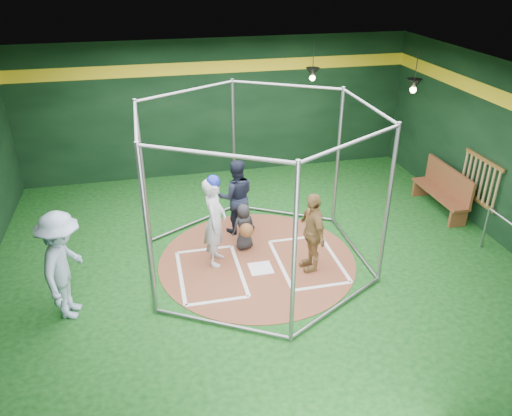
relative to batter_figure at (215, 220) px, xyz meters
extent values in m
cube|color=#0D3A0F|center=(0.78, -0.13, -0.92)|extent=(10.00, 9.00, 0.02)
cube|color=black|center=(0.78, -0.13, 2.59)|extent=(10.00, 9.00, 0.02)
cube|color=black|center=(0.78, 4.37, 0.84)|extent=(10.00, 0.10, 3.50)
cube|color=black|center=(0.78, -4.63, 0.84)|extent=(10.00, 0.10, 3.50)
cube|color=black|center=(5.78, -0.13, 0.84)|extent=(0.10, 9.00, 3.50)
cube|color=yellow|center=(0.78, 4.34, 1.89)|extent=(10.00, 0.01, 0.30)
cylinder|color=brown|center=(0.78, -0.13, -0.91)|extent=(3.80, 3.80, 0.01)
cube|color=white|center=(0.78, -0.43, -0.90)|extent=(0.43, 0.43, 0.01)
cube|color=white|center=(-0.17, 0.47, -0.90)|extent=(1.10, 0.07, 0.01)
cube|color=white|center=(-0.17, -1.23, -0.90)|extent=(1.10, 0.07, 0.01)
cube|color=white|center=(-0.72, -0.38, -0.90)|extent=(0.07, 1.70, 0.01)
cube|color=white|center=(0.38, -0.38, -0.90)|extent=(0.07, 1.70, 0.01)
cube|color=white|center=(1.73, 0.47, -0.90)|extent=(1.10, 0.07, 0.01)
cube|color=white|center=(1.73, -1.23, -0.90)|extent=(1.10, 0.07, 0.01)
cube|color=white|center=(1.18, -0.38, -0.90)|extent=(0.07, 1.70, 0.01)
cube|color=white|center=(2.28, -0.38, -0.90)|extent=(0.07, 1.70, 0.01)
cylinder|color=gray|center=(2.77, 1.02, 0.59)|extent=(0.07, 0.07, 3.00)
cylinder|color=gray|center=(0.78, 2.17, 0.59)|extent=(0.07, 0.07, 3.00)
cylinder|color=gray|center=(-1.21, 1.02, 0.59)|extent=(0.07, 0.07, 3.00)
cylinder|color=gray|center=(-1.21, -1.28, 0.59)|extent=(0.07, 0.07, 3.00)
cylinder|color=gray|center=(0.78, -2.43, 0.59)|extent=(0.07, 0.07, 3.00)
cylinder|color=gray|center=(2.77, -1.28, 0.59)|extent=(0.07, 0.07, 3.00)
cylinder|color=gray|center=(1.77, 1.60, 2.04)|extent=(2.02, 1.20, 0.06)
cylinder|color=gray|center=(1.77, 1.60, -0.86)|extent=(2.02, 1.20, 0.06)
cylinder|color=gray|center=(-0.22, 1.60, 2.04)|extent=(2.02, 1.20, 0.06)
cylinder|color=gray|center=(-0.22, 1.60, -0.86)|extent=(2.02, 1.20, 0.06)
cylinder|color=gray|center=(-1.21, -0.13, 2.04)|extent=(0.06, 2.30, 0.06)
cylinder|color=gray|center=(-1.21, -0.13, -0.86)|extent=(0.06, 2.30, 0.06)
cylinder|color=gray|center=(-0.22, -1.85, 2.04)|extent=(2.02, 1.20, 0.06)
cylinder|color=gray|center=(-0.22, -1.85, -0.86)|extent=(2.02, 1.20, 0.06)
cylinder|color=gray|center=(1.77, -1.85, 2.04)|extent=(2.02, 1.20, 0.06)
cylinder|color=gray|center=(1.77, -1.85, -0.86)|extent=(2.02, 1.20, 0.06)
cylinder|color=gray|center=(2.77, -0.13, 2.04)|extent=(0.06, 2.30, 0.06)
cylinder|color=gray|center=(2.77, -0.13, -0.86)|extent=(0.06, 2.30, 0.06)
cube|color=brown|center=(5.72, 0.27, 0.59)|extent=(0.05, 1.25, 0.08)
cube|color=brown|center=(5.72, 0.27, -0.31)|extent=(0.05, 1.25, 0.08)
cylinder|color=tan|center=(5.70, -0.28, 0.14)|extent=(0.06, 0.06, 0.85)
cylinder|color=tan|center=(5.70, -0.12, 0.14)|extent=(0.06, 0.06, 0.85)
cylinder|color=tan|center=(5.70, 0.04, 0.14)|extent=(0.06, 0.06, 0.85)
cylinder|color=tan|center=(5.70, 0.19, 0.14)|extent=(0.06, 0.06, 0.85)
cylinder|color=tan|center=(5.70, 0.35, 0.14)|extent=(0.06, 0.06, 0.85)
cylinder|color=tan|center=(5.70, 0.51, 0.14)|extent=(0.06, 0.06, 0.85)
cylinder|color=tan|center=(5.70, 0.66, 0.14)|extent=(0.06, 0.06, 0.85)
cylinder|color=tan|center=(5.70, 0.82, 0.14)|extent=(0.06, 0.06, 0.85)
cone|color=black|center=(2.98, 3.47, 1.84)|extent=(0.34, 0.34, 0.22)
sphere|color=#FFD899|center=(2.98, 3.47, 1.71)|extent=(0.14, 0.14, 0.14)
cylinder|color=black|center=(2.98, 3.47, 2.19)|extent=(0.02, 0.02, 0.70)
cone|color=black|center=(4.78, 1.87, 1.84)|extent=(0.34, 0.34, 0.22)
sphere|color=#FFD899|center=(4.78, 1.87, 1.71)|extent=(0.14, 0.14, 0.14)
cylinder|color=black|center=(4.78, 1.87, 2.19)|extent=(0.02, 0.02, 0.70)
imported|color=#BBBBC2|center=(0.00, 0.00, -0.03)|extent=(0.59, 0.73, 1.75)
sphere|color=navy|center=(0.00, 0.00, 0.78)|extent=(0.26, 0.26, 0.26)
imported|color=tan|center=(1.70, -0.59, -0.13)|extent=(0.46, 0.94, 1.54)
imported|color=black|center=(0.62, 0.38, -0.42)|extent=(0.54, 0.43, 0.97)
sphere|color=brown|center=(0.62, 0.13, -0.36)|extent=(0.28, 0.28, 0.28)
imported|color=black|center=(0.61, 1.09, -0.09)|extent=(0.83, 0.66, 1.62)
imported|color=#95ACC5|center=(-2.55, -0.98, 0.02)|extent=(0.92, 1.32, 1.87)
cube|color=brown|center=(5.33, 1.01, -0.50)|extent=(0.42, 1.79, 0.06)
cube|color=brown|center=(5.50, 1.01, -0.17)|extent=(0.06, 1.79, 0.60)
cube|color=brown|center=(5.33, 0.22, -0.72)|extent=(0.40, 0.08, 0.40)
cube|color=brown|center=(5.33, 1.81, -0.72)|extent=(0.40, 0.08, 0.40)
cylinder|color=gray|center=(5.33, -0.65, -0.47)|extent=(0.05, 0.05, 0.90)
cylinder|color=gray|center=(5.33, -1.15, -0.04)|extent=(0.05, 1.00, 0.05)
camera|label=1|loc=(-1.06, -8.05, 4.45)|focal=35.00mm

